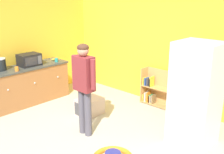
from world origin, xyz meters
TOP-DOWN VIEW (x-y plane):
  - ground_plane at (0.00, 0.00)m, footprint 12.00×12.00m
  - back_wall at (0.00, 2.33)m, footprint 5.20×0.06m
  - left_side_wall at (-2.63, 0.80)m, footprint 0.06×2.99m
  - kitchen_counter at (-2.20, 0.16)m, footprint 0.65×1.96m
  - refrigerator at (1.53, 1.17)m, footprint 0.73×0.68m
  - bookshelf at (0.11, 2.15)m, footprint 0.80×0.28m
  - standing_person at (-0.05, 0.08)m, footprint 0.57×0.22m
  - pet_carrier at (-0.63, 0.70)m, footprint 0.42×0.55m
  - microwave at (-2.20, 0.25)m, footprint 0.37×0.48m
  - crock_pot at (-2.28, -0.41)m, footprint 0.25×0.25m
  - banana_bunch at (-2.22, 0.96)m, footprint 0.12×0.16m
  - green_glass_bottle at (-2.23, 0.58)m, footprint 0.07×0.07m
  - orange_cup at (-1.97, -0.19)m, footprint 0.08×0.08m
  - teal_cup at (-2.04, 0.90)m, footprint 0.08×0.08m
  - blue_cup at (-2.40, 0.67)m, footprint 0.08×0.08m

SIDE VIEW (x-z plane):
  - ground_plane at x=0.00m, z-range 0.00..0.00m
  - pet_carrier at x=-0.63m, z-range 0.00..0.36m
  - bookshelf at x=0.11m, z-range -0.06..0.79m
  - kitchen_counter at x=-2.20m, z-range 0.00..0.90m
  - refrigerator at x=1.53m, z-range 0.00..1.78m
  - banana_bunch at x=-2.22m, z-range 0.91..0.95m
  - orange_cup at x=-1.97m, z-range 0.90..0.99m
  - teal_cup at x=-2.04m, z-range 0.90..0.99m
  - blue_cup at x=-2.40m, z-range 0.90..0.99m
  - green_glass_bottle at x=-2.23m, z-range 0.88..1.12m
  - standing_person at x=-0.05m, z-range 0.17..1.87m
  - crock_pot at x=-2.28m, z-range 0.89..1.19m
  - microwave at x=-2.20m, z-range 0.90..1.18m
  - back_wall at x=0.00m, z-range 0.00..2.70m
  - left_side_wall at x=-2.63m, z-range 0.00..2.70m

